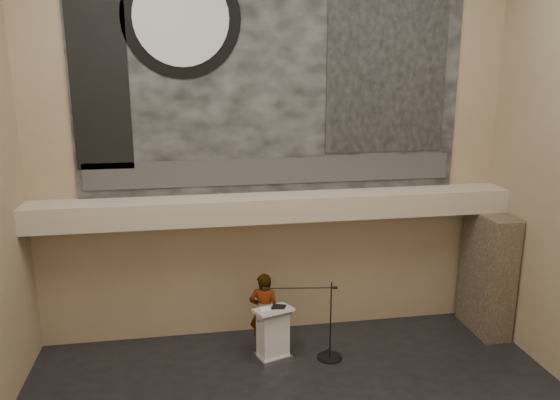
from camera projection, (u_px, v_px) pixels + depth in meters
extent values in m
cube|color=#8E785A|center=(274.00, 142.00, 11.40)|extent=(10.00, 0.02, 8.50)
cube|color=#8E785A|center=(456.00, 303.00, 3.75)|extent=(10.00, 0.02, 8.50)
cube|color=tan|center=(277.00, 207.00, 11.34)|extent=(10.00, 0.80, 0.50)
cylinder|color=#B2893D|center=(200.00, 224.00, 11.09)|extent=(0.04, 0.04, 0.06)
cylinder|color=#B2893D|center=(365.00, 216.00, 11.67)|extent=(0.04, 0.04, 0.06)
cube|color=black|center=(274.00, 71.00, 11.02)|extent=(8.00, 0.05, 5.00)
cube|color=#2E2E2E|center=(274.00, 171.00, 11.48)|extent=(7.76, 0.02, 0.55)
cylinder|color=black|center=(181.00, 18.00, 10.44)|extent=(2.30, 0.02, 2.30)
cylinder|color=silver|center=(181.00, 18.00, 10.43)|extent=(1.84, 0.02, 1.84)
cube|color=black|center=(388.00, 66.00, 11.35)|extent=(2.60, 0.02, 3.60)
cube|color=black|center=(100.00, 88.00, 10.50)|extent=(1.10, 0.02, 3.20)
cube|color=#3F3326|center=(487.00, 273.00, 12.06)|extent=(0.60, 1.40, 2.70)
cube|color=silver|center=(273.00, 356.00, 11.15)|extent=(0.77, 0.67, 0.08)
cube|color=silver|center=(273.00, 333.00, 11.03)|extent=(0.66, 0.55, 0.96)
cube|color=silver|center=(273.00, 310.00, 10.88)|extent=(0.85, 0.71, 0.13)
cube|color=black|center=(279.00, 307.00, 10.90)|extent=(0.33, 0.30, 0.04)
cube|color=white|center=(266.00, 310.00, 10.82)|extent=(0.22, 0.29, 0.00)
imported|color=white|center=(264.00, 312.00, 11.28)|extent=(0.71, 0.56, 1.70)
cylinder|color=black|center=(330.00, 357.00, 11.16)|extent=(0.52, 0.52, 0.02)
cylinder|color=black|center=(331.00, 320.00, 10.96)|extent=(0.03, 0.03, 1.66)
cylinder|color=black|center=(299.00, 288.00, 10.77)|extent=(1.43, 0.23, 0.02)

